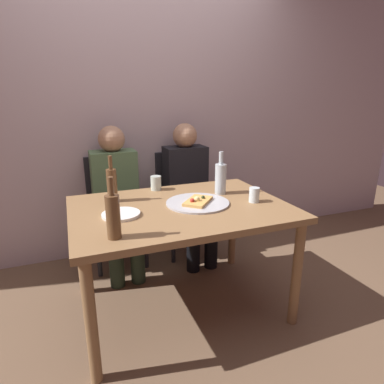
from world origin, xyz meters
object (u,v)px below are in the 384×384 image
water_bottle (113,215)px  tumbler_near (254,195)px  plate_stack (121,214)px  chair_left (115,203)px  guest_in_sweater (117,193)px  wine_bottle (112,184)px  tumbler_far (156,183)px  beer_bottle (221,178)px  pizza_tray (198,203)px  pizza_slice_last (198,201)px  chair_right (183,195)px  dining_table (181,218)px  guest_in_beanie (189,186)px

water_bottle → tumbler_near: size_ratio=3.16×
plate_stack → chair_left: bearing=84.6°
guest_in_sweater → water_bottle: bearing=81.1°
wine_bottle → plate_stack: bearing=-89.2°
water_bottle → chair_left: water_bottle is taller
tumbler_far → guest_in_sweater: bearing=127.1°
tumbler_near → beer_bottle: bearing=116.0°
pizza_tray → tumbler_near: 0.37m
pizza_tray → chair_left: 0.99m
beer_bottle → chair_left: size_ratio=0.33×
pizza_slice_last → chair_right: (0.22, 0.88, -0.24)m
wine_bottle → pizza_slice_last: bearing=-28.0°
tumbler_near → chair_left: bearing=128.0°
plate_stack → tumbler_near: bearing=-4.3°
wine_bottle → water_bottle: (-0.07, -0.58, 0.00)m
dining_table → tumbler_far: size_ratio=12.88×
pizza_tray → dining_table: bearing=179.9°
beer_bottle → tumbler_far: bearing=147.5°
dining_table → chair_left: (-0.29, 0.87, -0.14)m
water_bottle → tumbler_near: (0.92, 0.23, -0.07)m
beer_bottle → plate_stack: beer_bottle is taller
water_bottle → wine_bottle: bearing=82.7°
chair_right → guest_in_beanie: bearing=90.0°
wine_bottle → water_bottle: water_bottle is taller
water_bottle → plate_stack: water_bottle is taller
guest_in_beanie → beer_bottle: bearing=92.0°
water_bottle → chair_left: size_ratio=0.34×
water_bottle → tumbler_near: water_bottle is taller
water_bottle → plate_stack: size_ratio=1.39×
pizza_slice_last → chair_left: chair_left is taller
pizza_tray → pizza_slice_last: (-0.00, -0.01, 0.02)m
water_bottle → pizza_slice_last: bearing=29.1°
beer_bottle → plate_stack: 0.76m
pizza_slice_last → wine_bottle: (-0.49, 0.26, 0.09)m
wine_bottle → chair_right: wine_bottle is taller
chair_right → guest_in_beanie: size_ratio=0.77×
beer_bottle → tumbler_near: beer_bottle is taller
pizza_slice_last → plate_stack: (-0.49, -0.02, -0.01)m
pizza_tray → chair_left: chair_left is taller
tumbler_near → guest_in_beanie: size_ratio=0.08×
pizza_tray → guest_in_beanie: (0.21, 0.72, -0.10)m
tumbler_near → guest_in_sweater: size_ratio=0.08×
water_bottle → tumbler_near: bearing=13.8°
plate_stack → guest_in_sweater: guest_in_sweater is taller
pizza_slice_last → plate_stack: 0.49m
pizza_slice_last → tumbler_near: tumbler_near is taller
wine_bottle → chair_right: 1.00m
beer_bottle → chair_right: bearing=91.6°
dining_table → guest_in_sweater: (-0.29, 0.72, -0.01)m
wine_bottle → tumbler_far: (0.33, 0.15, -0.06)m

